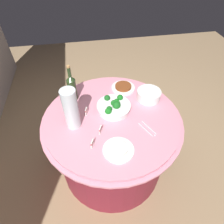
% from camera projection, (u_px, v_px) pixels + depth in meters
% --- Properties ---
extents(ground_plane, '(6.00, 6.00, 0.00)m').
position_uv_depth(ground_plane, '(112.00, 163.00, 2.10)').
color(ground_plane, '#9E7F5B').
extents(buffet_table, '(1.16, 1.16, 0.74)m').
position_uv_depth(buffet_table, '(112.00, 143.00, 1.83)').
color(buffet_table, maroon).
rests_on(buffet_table, ground_plane).
extents(broccoli_bowl, '(0.28, 0.28, 0.11)m').
position_uv_depth(broccoli_bowl, '(114.00, 107.00, 1.59)').
color(broccoli_bowl, white).
rests_on(broccoli_bowl, buffet_table).
extents(plate_stack, '(0.21, 0.21, 0.08)m').
position_uv_depth(plate_stack, '(149.00, 95.00, 1.70)').
color(plate_stack, white).
rests_on(plate_stack, buffet_table).
extents(wine_bottle, '(0.07, 0.07, 0.34)m').
position_uv_depth(wine_bottle, '(72.00, 87.00, 1.63)').
color(wine_bottle, '#25391B').
rests_on(wine_bottle, buffet_table).
extents(decorative_fruit_vase, '(0.11, 0.11, 0.34)m').
position_uv_depth(decorative_fruit_vase, '(71.00, 111.00, 1.40)').
color(decorative_fruit_vase, silver).
rests_on(decorative_fruit_vase, buffet_table).
extents(serving_tongs, '(0.16, 0.11, 0.01)m').
position_uv_depth(serving_tongs, '(148.00, 129.00, 1.47)').
color(serving_tongs, silver).
rests_on(serving_tongs, buffet_table).
extents(food_plate_rice, '(0.22, 0.22, 0.03)m').
position_uv_depth(food_plate_rice, '(118.00, 149.00, 1.33)').
color(food_plate_rice, white).
rests_on(food_plate_rice, buffet_table).
extents(food_plate_stir_fry, '(0.22, 0.22, 0.03)m').
position_uv_depth(food_plate_stir_fry, '(123.00, 87.00, 1.82)').
color(food_plate_stir_fry, white).
rests_on(food_plate_stir_fry, buffet_table).
extents(label_placard_front, '(0.05, 0.02, 0.05)m').
position_uv_depth(label_placard_front, '(86.00, 111.00, 1.57)').
color(label_placard_front, white).
rests_on(label_placard_front, buffet_table).
extents(label_placard_mid, '(0.05, 0.03, 0.05)m').
position_uv_depth(label_placard_mid, '(100.00, 130.00, 1.43)').
color(label_placard_mid, white).
rests_on(label_placard_mid, buffet_table).
extents(label_placard_rear, '(0.05, 0.03, 0.05)m').
position_uv_depth(label_placard_rear, '(92.00, 143.00, 1.34)').
color(label_placard_rear, white).
rests_on(label_placard_rear, buffet_table).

